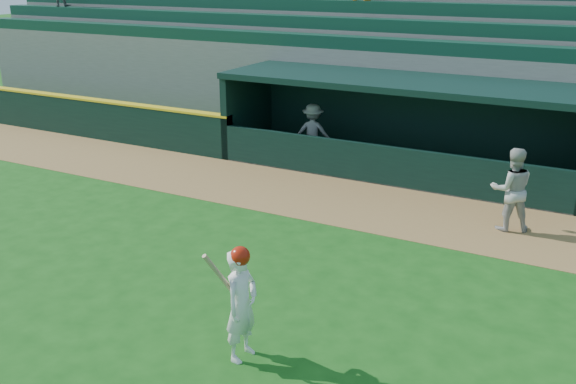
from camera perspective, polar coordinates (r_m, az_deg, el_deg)
ground at (r=10.85m, az=-4.05°, el=-8.98°), size 120.00×120.00×0.00m
warning_track at (r=14.84m, az=6.04°, el=-1.00°), size 40.00×3.00×0.01m
field_wall_left at (r=23.17m, az=-21.53°, el=6.71°), size 15.50×0.30×1.20m
wall_stripe_left at (r=23.06m, az=-21.73°, el=8.24°), size 15.50×0.32×0.06m
dugout_player_front at (r=13.79m, az=19.25°, el=0.22°), size 1.04×0.95×1.75m
dugout_player_inside at (r=17.89m, az=2.22°, el=5.31°), size 1.16×0.85×1.60m
dugout at (r=17.27m, az=10.18°, el=6.40°), size 9.40×2.80×2.46m
stands at (r=21.42m, az=14.29°, el=11.43°), size 34.50×6.25×7.58m
batter_at_plate at (r=8.83m, az=-4.18°, el=-9.79°), size 0.51×0.77×1.69m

